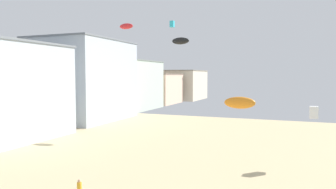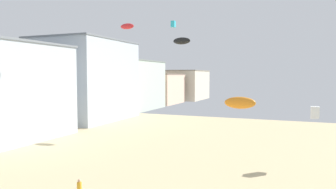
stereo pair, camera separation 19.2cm
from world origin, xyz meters
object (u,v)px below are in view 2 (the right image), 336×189
Objects in this scene: kite_cyan_box at (173,24)px; kite_black_parafoil at (182,41)px; kite_red_parafoil at (127,26)px; kite_orange_parafoil at (240,103)px; kite_white_box at (315,113)px; kite_flyer at (79,189)px.

kite_cyan_box reaches higher than kite_black_parafoil.
kite_red_parafoil is 0.67× the size of kite_orange_parafoil.
kite_white_box is 23.41m from kite_black_parafoil.
kite_flyer is 0.97× the size of kite_red_parafoil.
kite_cyan_box is at bearing 73.00° from kite_red_parafoil.
kite_white_box is 1.46× the size of kite_cyan_box.
kite_cyan_box is 0.34× the size of kite_orange_parafoil.
kite_orange_parafoil reaches higher than kite_flyer.
kite_red_parafoil is 1.37× the size of kite_white_box.
kite_black_parafoil is (-2.26, 27.89, 13.41)m from kite_flyer.
kite_white_box is 20.99m from kite_cyan_box.
kite_red_parafoil is at bearing -96.03° from kite_black_parafoil.
kite_red_parafoil reaches higher than kite_black_parafoil.
kite_white_box is (19.76, 2.67, -9.28)m from kite_red_parafoil.
kite_red_parafoil is (-3.76, 13.66, 13.68)m from kite_flyer.
kite_black_parafoil reaches higher than kite_white_box.
kite_white_box is 0.49× the size of kite_orange_parafoil.
kite_cyan_box reaches higher than kite_red_parafoil.
kite_red_parafoil is at bearing 156.39° from kite_orange_parafoil.
kite_orange_parafoil is at bearing -58.78° from kite_black_parafoil.
kite_cyan_box is 6.41m from kite_black_parafoil.
kite_white_box is at bearing 55.43° from kite_orange_parafoil.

